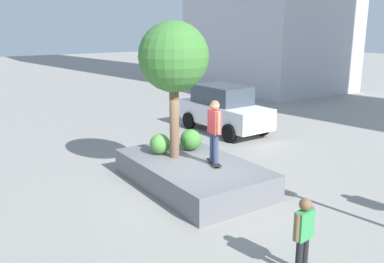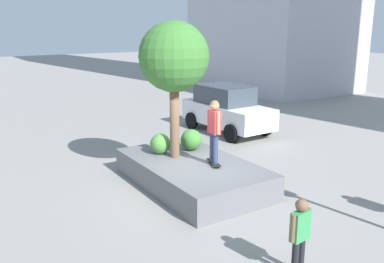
{
  "view_description": "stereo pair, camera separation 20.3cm",
  "coord_description": "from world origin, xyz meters",
  "px_view_note": "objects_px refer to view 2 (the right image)",
  "views": [
    {
      "loc": [
        9.23,
        -6.37,
        4.6
      ],
      "look_at": [
        -0.4,
        0.07,
        1.64
      ],
      "focal_mm": 38.92,
      "sensor_mm": 36.0,
      "label": 1
    },
    {
      "loc": [
        9.34,
        -6.2,
        4.6
      ],
      "look_at": [
        -0.4,
        0.07,
        1.64
      ],
      "focal_mm": 38.92,
      "sensor_mm": 36.0,
      "label": 2
    }
  ],
  "objects_px": {
    "planter_ledge": "(192,173)",
    "police_car": "(226,109)",
    "skateboarder": "(214,127)",
    "pedestrian_crossing": "(300,232)",
    "plaza_tree": "(174,58)",
    "skateboard": "(214,163)"
  },
  "relations": [
    {
      "from": "planter_ledge",
      "to": "police_car",
      "type": "distance_m",
      "value": 6.63
    },
    {
      "from": "skateboarder",
      "to": "pedestrian_crossing",
      "type": "bearing_deg",
      "value": -14.91
    },
    {
      "from": "skateboarder",
      "to": "pedestrian_crossing",
      "type": "relative_size",
      "value": 1.15
    },
    {
      "from": "plaza_tree",
      "to": "skateboard",
      "type": "distance_m",
      "value": 3.2
    },
    {
      "from": "planter_ledge",
      "to": "police_car",
      "type": "relative_size",
      "value": 1.07
    },
    {
      "from": "police_car",
      "to": "skateboarder",
      "type": "bearing_deg",
      "value": -40.36
    },
    {
      "from": "plaza_tree",
      "to": "pedestrian_crossing",
      "type": "bearing_deg",
      "value": -6.08
    },
    {
      "from": "skateboard",
      "to": "skateboarder",
      "type": "relative_size",
      "value": 0.46
    },
    {
      "from": "skateboard",
      "to": "plaza_tree",
      "type": "bearing_deg",
      "value": -155.18
    },
    {
      "from": "plaza_tree",
      "to": "skateboarder",
      "type": "height_order",
      "value": "plaza_tree"
    },
    {
      "from": "planter_ledge",
      "to": "plaza_tree",
      "type": "height_order",
      "value": "plaza_tree"
    },
    {
      "from": "planter_ledge",
      "to": "police_car",
      "type": "height_order",
      "value": "police_car"
    },
    {
      "from": "police_car",
      "to": "planter_ledge",
      "type": "bearing_deg",
      "value": -46.05
    },
    {
      "from": "plaza_tree",
      "to": "skateboard",
      "type": "relative_size",
      "value": 4.86
    },
    {
      "from": "planter_ledge",
      "to": "plaza_tree",
      "type": "bearing_deg",
      "value": -161.94
    },
    {
      "from": "planter_ledge",
      "to": "pedestrian_crossing",
      "type": "bearing_deg",
      "value": -9.2
    },
    {
      "from": "planter_ledge",
      "to": "plaza_tree",
      "type": "xyz_separation_m",
      "value": [
        -0.64,
        -0.21,
        3.33
      ]
    },
    {
      "from": "planter_ledge",
      "to": "plaza_tree",
      "type": "distance_m",
      "value": 3.4
    },
    {
      "from": "planter_ledge",
      "to": "pedestrian_crossing",
      "type": "relative_size",
      "value": 3.08
    },
    {
      "from": "plaza_tree",
      "to": "skateboarder",
      "type": "xyz_separation_m",
      "value": [
        1.22,
        0.57,
        -1.85
      ]
    },
    {
      "from": "planter_ledge",
      "to": "pedestrian_crossing",
      "type": "distance_m",
      "value": 5.03
    },
    {
      "from": "skateboarder",
      "to": "police_car",
      "type": "distance_m",
      "value": 6.83
    }
  ]
}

